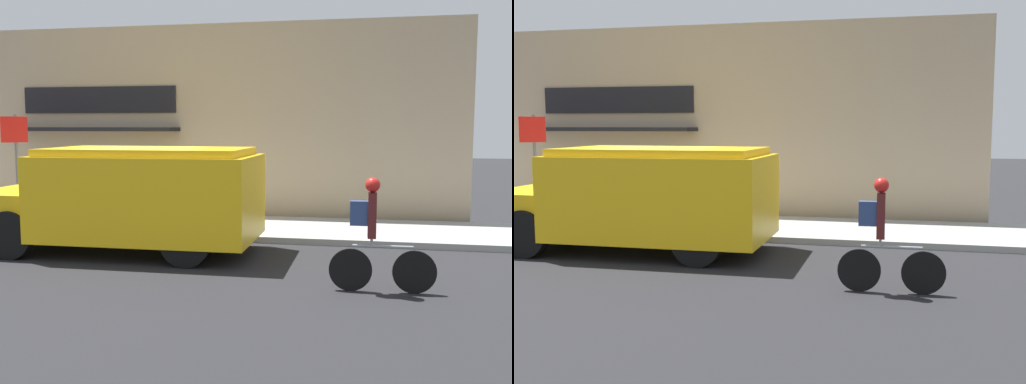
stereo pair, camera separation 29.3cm
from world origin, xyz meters
TOP-DOWN VIEW (x-y plane):
  - ground_plane at (0.00, 0.00)m, footprint 70.00×70.00m
  - sidewalk at (0.00, 1.45)m, footprint 28.00×2.89m
  - storefront at (-0.10, 3.23)m, footprint 14.52×1.02m
  - school_bus at (0.35, -1.36)m, footprint 5.45×2.71m
  - cyclist at (4.96, -3.26)m, footprint 1.56×0.22m
  - stop_sign_post at (-3.30, 0.55)m, footprint 0.45×0.45m
  - trash_bin at (-0.93, 1.69)m, footprint 0.51×0.51m

SIDE VIEW (x-z plane):
  - ground_plane at x=0.00m, z-range 0.00..0.00m
  - sidewalk at x=0.00m, z-range 0.00..0.14m
  - trash_bin at x=-0.93m, z-range 0.14..1.01m
  - cyclist at x=4.96m, z-range -0.01..1.69m
  - school_bus at x=0.35m, z-range 0.06..2.09m
  - stop_sign_post at x=-3.30m, z-range 0.57..3.14m
  - storefront at x=-0.10m, z-range 0.00..5.06m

